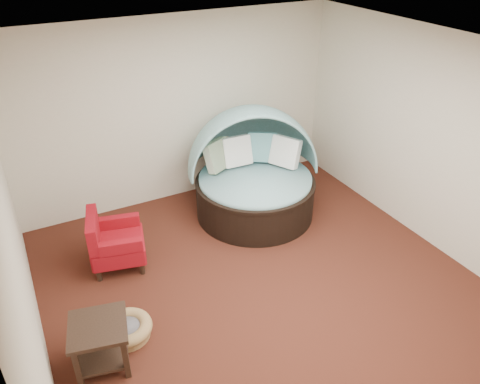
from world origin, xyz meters
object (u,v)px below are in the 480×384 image
canopy_daybed (254,167)px  side_table (100,339)px  pet_basket (127,329)px  red_armchair (113,242)px

canopy_daybed → side_table: canopy_daybed is taller
pet_basket → side_table: side_table is taller
pet_basket → red_armchair: red_armchair is taller
red_armchair → canopy_daybed: bearing=21.6°
canopy_daybed → pet_basket: 2.96m
canopy_daybed → side_table: size_ratio=3.41×
canopy_daybed → pet_basket: bearing=-129.8°
canopy_daybed → side_table: bearing=-129.1°
pet_basket → red_armchair: size_ratio=0.74×
red_armchair → side_table: red_armchair is taller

